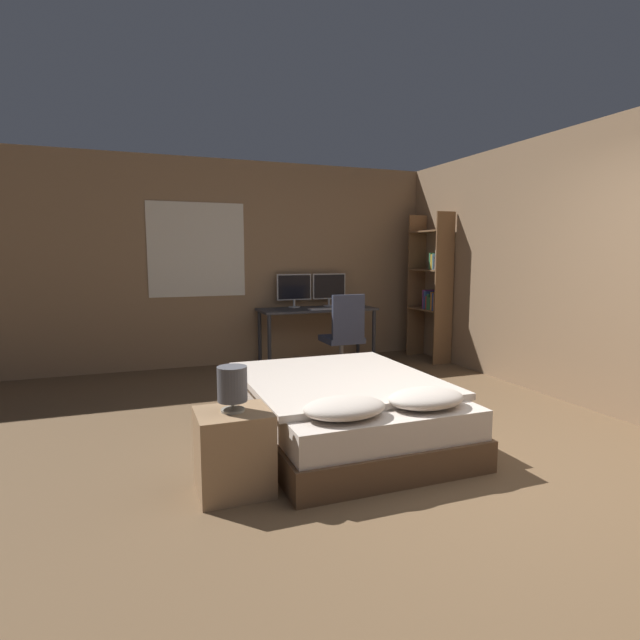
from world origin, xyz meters
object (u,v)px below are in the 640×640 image
bed (344,409)px  bedside_lamp (232,385)px  computer_mouse (341,307)px  office_chair (343,343)px  desk (317,315)px  nightstand (234,452)px  bookshelf (432,284)px  monitor_left (294,288)px  keyboard (322,309)px  monitor_right (329,288)px

bed → bedside_lamp: (-1.00, -0.60, 0.44)m
bed → computer_mouse: (1.06, 2.55, 0.53)m
office_chair → desk: bearing=95.1°
nightstand → desk: desk is taller
nightstand → bookshelf: 4.53m
monitor_left → keyboard: 0.54m
office_chair → monitor_left: bearing=108.8°
office_chair → bookshelf: bookshelf is taller
bed → monitor_right: 3.22m
bookshelf → keyboard: bearing=172.6°
monitor_left → office_chair: 1.18m
bed → bookshelf: size_ratio=0.97×
nightstand → monitor_left: size_ratio=1.07×
bedside_lamp → desk: 3.79m
desk → monitor_left: monitor_left is taller
bedside_lamp → keyboard: (1.79, 3.14, 0.08)m
bed → office_chair: (0.86, 1.99, 0.15)m
monitor_right → keyboard: monitor_right is taller
bed → bedside_lamp: 1.24m
nightstand → computer_mouse: size_ratio=7.38×
keyboard → office_chair: office_chair is taller
nightstand → bedside_lamp: bedside_lamp is taller
monitor_right → bookshelf: 1.43m
monitor_left → keyboard: bearing=-57.2°
computer_mouse → bookshelf: 1.33m
bed → bedside_lamp: size_ratio=7.04×
bed → nightstand: (-1.00, -0.60, 0.01)m
desk → office_chair: (0.07, -0.75, -0.27)m
monitor_left → monitor_right: same height
monitor_right → office_chair: size_ratio=0.49×
desk → keyboard: keyboard is taller
bedside_lamp → desk: (1.79, 3.34, -0.02)m
computer_mouse → office_chair: (-0.20, -0.55, -0.38)m
nightstand → office_chair: office_chair is taller
bedside_lamp → bookshelf: bearing=41.4°
office_chair → keyboard: bearing=96.9°
nightstand → keyboard: bearing=60.4°
desk → monitor_left: bearing=141.9°
monitor_left → monitor_right: size_ratio=1.00×
bedside_lamp → keyboard: bedside_lamp is taller
bed → nightstand: 1.16m
desk → bookshelf: (1.55, -0.40, 0.41)m
nightstand → office_chair: (1.86, 2.59, 0.14)m
office_chair → bedside_lamp: bearing=-125.6°
nightstand → bookshelf: bearing=41.4°
bookshelf → monitor_right: bearing=155.0°
computer_mouse → monitor_right: bearing=91.8°
desk → keyboard: size_ratio=4.35×
bed → keyboard: bearing=72.8°
bedside_lamp → keyboard: 3.62m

